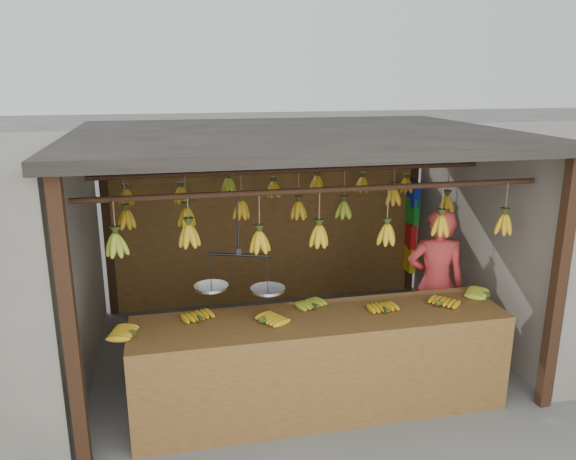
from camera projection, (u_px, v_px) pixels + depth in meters
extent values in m
plane|color=#5B5B57|center=(294.00, 351.00, 6.16)|extent=(80.00, 80.00, 0.00)
cube|color=black|center=(70.00, 332.00, 4.03)|extent=(0.10, 0.10, 2.30)
cube|color=black|center=(558.00, 288.00, 4.86)|extent=(0.10, 0.10, 2.30)
cube|color=black|center=(107.00, 226.00, 6.85)|extent=(0.10, 0.10, 2.30)
cube|color=black|center=(412.00, 209.00, 7.68)|extent=(0.10, 0.10, 2.30)
cube|color=black|center=(295.00, 136.00, 5.53)|extent=(4.30, 3.30, 0.10)
cylinder|color=black|center=(321.00, 190.00, 4.69)|extent=(4.00, 0.05, 0.05)
cylinder|color=black|center=(294.00, 171.00, 5.63)|extent=(4.00, 0.05, 0.05)
cylinder|color=black|center=(275.00, 157.00, 6.57)|extent=(4.00, 0.05, 0.05)
cube|color=brown|center=(268.00, 235.00, 7.33)|extent=(4.00, 0.06, 1.80)
cube|color=brown|center=(321.00, 320.00, 4.90)|extent=(3.29, 0.73, 0.08)
cube|color=brown|center=(332.00, 384.00, 4.66)|extent=(3.29, 0.04, 0.90)
cube|color=black|center=(142.00, 408.00, 4.40)|extent=(0.07, 0.07, 0.82)
cube|color=black|center=(495.00, 365.00, 5.04)|extent=(0.07, 0.07, 0.82)
cube|color=black|center=(144.00, 368.00, 4.99)|extent=(0.07, 0.07, 0.82)
cube|color=black|center=(460.00, 335.00, 5.63)|extent=(0.07, 0.07, 0.82)
ellipsoid|color=#C39314|center=(134.00, 333.00, 4.51)|extent=(0.28, 0.24, 0.06)
ellipsoid|color=#C39314|center=(202.00, 319.00, 4.75)|extent=(0.25, 0.29, 0.06)
ellipsoid|color=#C39314|center=(265.00, 322.00, 4.70)|extent=(0.30, 0.28, 0.06)
ellipsoid|color=#92A523|center=(316.00, 307.00, 5.01)|extent=(0.26, 0.29, 0.06)
ellipsoid|color=#C39314|center=(387.00, 311.00, 4.92)|extent=(0.20, 0.26, 0.06)
ellipsoid|color=#C39314|center=(441.00, 305.00, 5.05)|extent=(0.30, 0.29, 0.06)
ellipsoid|color=#92A523|center=(487.00, 295.00, 5.29)|extent=(0.30, 0.29, 0.06)
ellipsoid|color=#92A523|center=(116.00, 245.00, 4.39)|extent=(0.16, 0.16, 0.28)
ellipsoid|color=#C39314|center=(189.00, 236.00, 4.53)|extent=(0.16, 0.16, 0.28)
ellipsoid|color=#C39314|center=(260.00, 242.00, 4.68)|extent=(0.16, 0.16, 0.28)
ellipsoid|color=#C39314|center=(319.00, 236.00, 4.80)|extent=(0.16, 0.16, 0.28)
ellipsoid|color=#C39314|center=(386.00, 234.00, 4.91)|extent=(0.16, 0.16, 0.28)
ellipsoid|color=#C39314|center=(441.00, 225.00, 5.01)|extent=(0.16, 0.16, 0.28)
ellipsoid|color=#C39314|center=(504.00, 224.00, 5.12)|extent=(0.16, 0.16, 0.28)
ellipsoid|color=#C39314|center=(127.00, 219.00, 5.41)|extent=(0.16, 0.16, 0.28)
ellipsoid|color=#C39314|center=(187.00, 217.00, 5.48)|extent=(0.16, 0.16, 0.28)
ellipsoid|color=#C39314|center=(241.00, 210.00, 5.61)|extent=(0.16, 0.16, 0.28)
ellipsoid|color=#C39314|center=(298.00, 210.00, 5.76)|extent=(0.16, 0.16, 0.28)
ellipsoid|color=#92A523|center=(344.00, 210.00, 5.86)|extent=(0.16, 0.16, 0.28)
ellipsoid|color=#C39314|center=(393.00, 196.00, 5.97)|extent=(0.16, 0.16, 0.28)
ellipsoid|color=#C39314|center=(447.00, 204.00, 6.10)|extent=(0.16, 0.16, 0.28)
ellipsoid|color=#C39314|center=(126.00, 197.00, 6.28)|extent=(0.16, 0.16, 0.28)
ellipsoid|color=#C39314|center=(181.00, 195.00, 6.41)|extent=(0.16, 0.16, 0.28)
ellipsoid|color=#92A523|center=(229.00, 186.00, 6.54)|extent=(0.16, 0.16, 0.28)
ellipsoid|color=#C39314|center=(274.00, 189.00, 6.62)|extent=(0.16, 0.16, 0.28)
ellipsoid|color=#C39314|center=(317.00, 184.00, 6.79)|extent=(0.16, 0.16, 0.28)
ellipsoid|color=#C39314|center=(362.00, 185.00, 6.91)|extent=(0.16, 0.16, 0.28)
ellipsoid|color=#C39314|center=(406.00, 185.00, 7.07)|extent=(0.16, 0.16, 0.28)
cylinder|color=black|center=(238.00, 225.00, 4.61)|extent=(0.02, 0.02, 0.52)
cylinder|color=black|center=(239.00, 255.00, 4.68)|extent=(0.51, 0.20, 0.02)
cylinder|color=silver|center=(211.00, 287.00, 4.79)|extent=(0.29, 0.29, 0.02)
cylinder|color=silver|center=(268.00, 290.00, 4.73)|extent=(0.29, 0.29, 0.02)
imported|color=#BF3333|center=(435.00, 284.00, 5.87)|extent=(0.68, 0.54, 1.63)
cube|color=#1426BF|center=(413.00, 194.00, 7.46)|extent=(0.08, 0.26, 0.34)
cube|color=#199926|center=(412.00, 211.00, 7.52)|extent=(0.08, 0.26, 0.34)
cube|color=red|center=(411.00, 236.00, 7.62)|extent=(0.08, 0.26, 0.34)
cube|color=yellow|center=(409.00, 259.00, 7.70)|extent=(0.08, 0.26, 0.34)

